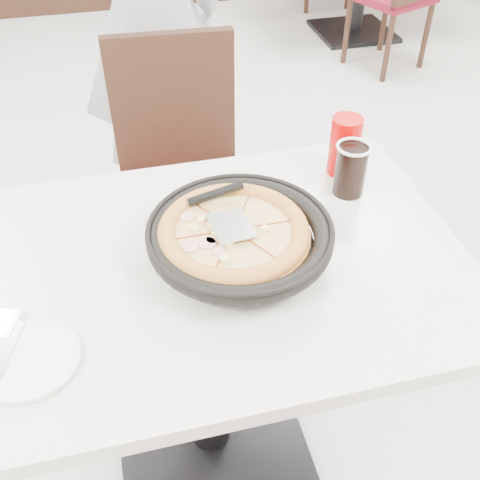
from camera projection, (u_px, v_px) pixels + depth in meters
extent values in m
plane|color=#A9A9A5|center=(170.00, 326.00, 2.08)|extent=(7.00, 7.00, 0.00)
cylinder|color=black|center=(233.00, 254.00, 1.24)|extent=(0.12, 0.12, 0.04)
cylinder|color=black|center=(240.00, 243.00, 1.23)|extent=(0.35, 0.35, 0.01)
cylinder|color=#B77530|center=(234.00, 237.00, 1.22)|extent=(0.36, 0.36, 0.02)
cube|color=white|center=(231.00, 226.00, 1.20)|extent=(0.09, 0.11, 0.00)
cylinder|color=white|center=(30.00, 360.00, 1.04)|extent=(0.20, 0.20, 0.01)
cube|color=white|center=(8.00, 353.00, 1.04)|extent=(0.06, 0.15, 0.00)
cylinder|color=black|center=(350.00, 171.00, 1.41)|extent=(0.08, 0.08, 0.13)
cylinder|color=#B50000|center=(345.00, 146.00, 1.47)|extent=(0.09, 0.09, 0.16)
imported|color=#A6A7AB|center=(151.00, 18.00, 2.06)|extent=(0.73, 0.58, 1.74)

